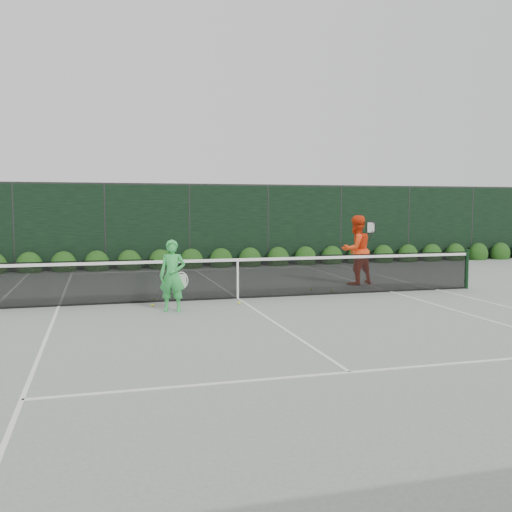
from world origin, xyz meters
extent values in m
plane|color=gray|center=(0.00, 0.00, 0.00)|extent=(80.00, 80.00, 0.00)
cylinder|color=black|center=(6.40, 0.00, 0.54)|extent=(0.10, 0.10, 1.07)
cube|color=black|center=(-4.20, 0.00, 0.51)|extent=(4.40, 0.01, 1.02)
cube|color=black|center=(0.00, 0.00, 0.48)|extent=(4.00, 0.01, 0.96)
cube|color=black|center=(4.20, 0.00, 0.51)|extent=(4.40, 0.01, 1.02)
cube|color=white|center=(0.00, 0.00, 0.94)|extent=(12.80, 0.03, 0.07)
cube|color=black|center=(0.00, 0.00, 0.02)|extent=(12.80, 0.02, 0.04)
cube|color=white|center=(0.00, 0.00, 0.46)|extent=(0.05, 0.03, 0.91)
imported|color=green|center=(-1.73, -1.25, 0.76)|extent=(0.65, 0.53, 1.53)
torus|color=silver|center=(-1.53, -1.15, 0.64)|extent=(0.30, 0.03, 0.30)
cylinder|color=black|center=(-1.53, -1.15, 0.40)|extent=(0.10, 0.03, 0.30)
imported|color=#F94115|center=(3.86, 1.56, 0.99)|extent=(1.12, 0.96, 1.98)
torus|color=black|center=(4.21, 1.36, 1.64)|extent=(0.30, 0.12, 0.30)
cylinder|color=black|center=(4.21, 1.36, 1.40)|extent=(0.10, 0.03, 0.30)
cube|color=white|center=(5.49, 0.00, 0.01)|extent=(0.06, 23.77, 0.01)
cube|color=white|center=(-4.12, 0.00, 0.01)|extent=(0.06, 23.77, 0.01)
cube|color=white|center=(4.12, 0.00, 0.01)|extent=(0.06, 23.77, 0.01)
cube|color=white|center=(0.00, 11.88, 0.01)|extent=(11.03, 0.06, 0.01)
cube|color=white|center=(0.00, 6.40, 0.01)|extent=(8.23, 0.06, 0.01)
cube|color=white|center=(0.00, -6.40, 0.01)|extent=(8.23, 0.06, 0.01)
cube|color=white|center=(0.00, 0.00, 0.01)|extent=(0.06, 12.80, 0.01)
cube|color=black|center=(0.00, 7.50, 1.50)|extent=(32.00, 0.06, 3.00)
cube|color=#262826|center=(0.00, 7.50, 3.03)|extent=(32.00, 0.06, 0.06)
cylinder|color=#262826|center=(-6.00, 7.50, 1.50)|extent=(0.08, 0.08, 3.00)
cylinder|color=#262826|center=(-3.00, 7.50, 1.50)|extent=(0.08, 0.08, 3.00)
cylinder|color=#262826|center=(0.00, 7.50, 1.50)|extent=(0.08, 0.08, 3.00)
cylinder|color=#262826|center=(3.00, 7.50, 1.50)|extent=(0.08, 0.08, 3.00)
cylinder|color=#262826|center=(6.00, 7.50, 1.50)|extent=(0.08, 0.08, 3.00)
cylinder|color=#262826|center=(9.00, 7.50, 1.50)|extent=(0.08, 0.08, 3.00)
cylinder|color=#262826|center=(12.00, 7.50, 1.50)|extent=(0.08, 0.08, 3.00)
ellipsoid|color=#173B10|center=(-5.50, 7.15, 0.23)|extent=(0.86, 0.65, 0.94)
ellipsoid|color=#173B10|center=(-4.40, 7.15, 0.23)|extent=(0.86, 0.65, 0.94)
ellipsoid|color=#173B10|center=(-3.30, 7.15, 0.23)|extent=(0.86, 0.65, 0.94)
ellipsoid|color=#173B10|center=(-2.20, 7.15, 0.23)|extent=(0.86, 0.65, 0.94)
ellipsoid|color=#173B10|center=(-1.10, 7.15, 0.23)|extent=(0.86, 0.65, 0.94)
ellipsoid|color=#173B10|center=(0.00, 7.15, 0.23)|extent=(0.86, 0.65, 0.94)
ellipsoid|color=#173B10|center=(1.10, 7.15, 0.23)|extent=(0.86, 0.65, 0.94)
ellipsoid|color=#173B10|center=(2.20, 7.15, 0.23)|extent=(0.86, 0.65, 0.94)
ellipsoid|color=#173B10|center=(3.30, 7.15, 0.23)|extent=(0.86, 0.65, 0.94)
ellipsoid|color=#173B10|center=(4.40, 7.15, 0.23)|extent=(0.86, 0.65, 0.94)
ellipsoid|color=#173B10|center=(5.50, 7.15, 0.23)|extent=(0.86, 0.65, 0.94)
ellipsoid|color=#173B10|center=(6.60, 7.15, 0.23)|extent=(0.86, 0.65, 0.94)
ellipsoid|color=#173B10|center=(7.70, 7.15, 0.23)|extent=(0.86, 0.65, 0.94)
ellipsoid|color=#173B10|center=(8.80, 7.15, 0.23)|extent=(0.86, 0.65, 0.94)
ellipsoid|color=#173B10|center=(9.90, 7.15, 0.23)|extent=(0.86, 0.65, 0.94)
ellipsoid|color=#173B10|center=(11.00, 7.15, 0.23)|extent=(0.86, 0.65, 0.94)
ellipsoid|color=#173B10|center=(12.10, 7.15, 0.23)|extent=(0.86, 0.65, 0.94)
ellipsoid|color=#173B10|center=(13.20, 7.15, 0.23)|extent=(0.86, 0.65, 0.94)
sphere|color=#E1F135|center=(-1.99, 0.22, 0.03)|extent=(0.07, 0.07, 0.07)
sphere|color=#E1F135|center=(2.61, 0.37, 0.03)|extent=(0.07, 0.07, 0.07)
sphere|color=#E1F135|center=(-2.09, -0.57, 0.03)|extent=(0.07, 0.07, 0.07)
sphere|color=#E1F135|center=(2.18, 0.76, 0.03)|extent=(0.07, 0.07, 0.07)
sphere|color=#E1F135|center=(-0.16, -0.80, 0.03)|extent=(0.07, 0.07, 0.07)
camera|label=1|loc=(-3.21, -13.29, 2.23)|focal=40.00mm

